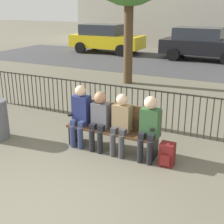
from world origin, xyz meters
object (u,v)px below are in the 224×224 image
object	(u,v)px
seated_person_0	(80,112)
seated_person_3	(149,125)
park_bench	(114,125)
seated_person_2	(121,121)
parked_car_0	(202,43)
parked_car_1	(106,38)
seated_person_1	(100,117)
backpack	(167,155)

from	to	relation	value
seated_person_0	seated_person_3	distance (m)	1.45
park_bench	seated_person_0	xyz separation A→B (m)	(-0.68, -0.13, 0.20)
park_bench	seated_person_3	xyz separation A→B (m)	(0.77, -0.13, 0.20)
park_bench	seated_person_2	distance (m)	0.30
parked_car_0	parked_car_1	world-z (taller)	same
seated_person_1	seated_person_3	bearing A→B (deg)	0.12
park_bench	seated_person_2	xyz separation A→B (m)	(0.21, -0.13, 0.17)
seated_person_2	seated_person_3	xyz separation A→B (m)	(0.56, 0.00, 0.02)
seated_person_1	seated_person_2	bearing A→B (deg)	0.05
seated_person_3	seated_person_2	bearing A→B (deg)	-179.82
seated_person_3	parked_car_0	distance (m)	11.41
seated_person_2	seated_person_1	bearing A→B (deg)	-179.95
park_bench	seated_person_2	world-z (taller)	seated_person_2
park_bench	backpack	world-z (taller)	park_bench
seated_person_2	parked_car_0	xyz separation A→B (m)	(-0.76, 11.34, 0.17)
seated_person_2	seated_person_3	distance (m)	0.56
seated_person_0	parked_car_0	xyz separation A→B (m)	(0.14, 11.34, 0.14)
seated_person_0	seated_person_1	distance (m)	0.44
seated_person_1	backpack	bearing A→B (deg)	-2.51
parked_car_1	parked_car_0	bearing A→B (deg)	-0.91
seated_person_1	seated_person_3	xyz separation A→B (m)	(1.01, 0.00, 0.02)
seated_person_2	parked_car_1	xyz separation A→B (m)	(-6.28, 11.43, 0.17)
seated_person_2	parked_car_1	distance (m)	13.04
seated_person_1	seated_person_3	distance (m)	1.01
seated_person_0	seated_person_3	xyz separation A→B (m)	(1.45, -0.00, -0.00)
seated_person_0	backpack	world-z (taller)	seated_person_0
backpack	park_bench	bearing A→B (deg)	170.55
seated_person_3	backpack	distance (m)	0.62
seated_person_2	seated_person_0	bearing A→B (deg)	179.81
seated_person_3	backpack	bearing A→B (deg)	-9.42
seated_person_0	parked_car_1	xyz separation A→B (m)	(-5.38, 11.42, 0.14)
seated_person_2	parked_car_1	bearing A→B (deg)	118.78
backpack	seated_person_2	bearing A→B (deg)	176.26
parked_car_0	parked_car_1	distance (m)	5.52
seated_person_2	parked_car_1	size ratio (longest dim) A/B	0.28
parked_car_0	seated_person_2	bearing A→B (deg)	-86.18
seated_person_0	seated_person_1	bearing A→B (deg)	-0.45
park_bench	parked_car_1	bearing A→B (deg)	118.23
park_bench	seated_person_0	bearing A→B (deg)	-169.42
seated_person_2	parked_car_0	size ratio (longest dim) A/B	0.28
backpack	parked_car_0	bearing A→B (deg)	98.45
backpack	parked_car_1	distance (m)	13.58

